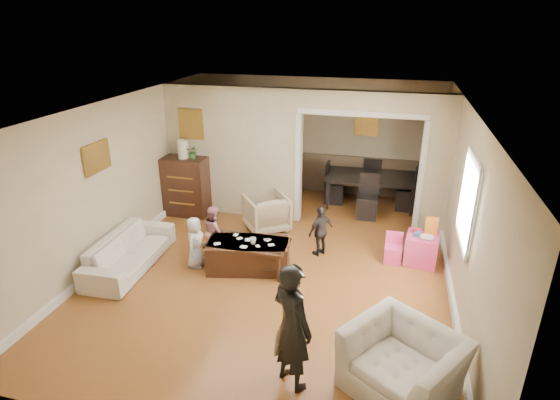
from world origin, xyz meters
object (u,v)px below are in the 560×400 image
(dresser, at_px, (186,186))
(play_table, at_px, (421,249))
(child_toddler, at_px, (321,231))
(adult_person, at_px, (292,326))
(child_kneel_a, at_px, (195,242))
(armchair_front, at_px, (403,363))
(table_lamp, at_px, (183,149))
(coffee_cup, at_px, (253,241))
(armchair_back, at_px, (266,213))
(coffee_table, at_px, (248,255))
(dining_table, at_px, (370,191))
(cyan_cup, at_px, (417,234))
(child_kneel_b, at_px, (214,231))
(sofa, at_px, (129,251))

(dresser, relative_size, play_table, 2.37)
(play_table, relative_size, child_toddler, 0.57)
(adult_person, xyz_separation_m, child_kneel_a, (-2.08, 2.07, -0.33))
(adult_person, distance_m, child_toddler, 2.99)
(armchair_front, distance_m, table_lamp, 5.84)
(coffee_cup, distance_m, play_table, 2.80)
(armchair_back, height_order, play_table, armchair_back)
(adult_person, bearing_deg, play_table, -79.87)
(coffee_table, bearing_deg, child_kneel_a, -169.99)
(coffee_table, xyz_separation_m, dining_table, (1.71, 3.15, 0.09))
(table_lamp, bearing_deg, adult_person, -51.84)
(play_table, xyz_separation_m, dining_table, (-1.01, 2.25, 0.09))
(dining_table, xyz_separation_m, child_kneel_a, (-2.56, -3.30, 0.10))
(cyan_cup, height_order, dining_table, dining_table)
(coffee_table, distance_m, child_kneel_b, 0.79)
(adult_person, bearing_deg, child_toddler, -50.94)
(table_lamp, xyz_separation_m, play_table, (4.61, -0.86, -1.14))
(sofa, relative_size, child_kneel_a, 2.18)
(armchair_back, height_order, dining_table, armchair_back)
(adult_person, height_order, child_toddler, adult_person)
(armchair_front, distance_m, coffee_cup, 3.06)
(play_table, xyz_separation_m, child_kneel_b, (-3.42, -0.60, 0.20))
(child_toddler, bearing_deg, table_lamp, -71.54)
(table_lamp, distance_m, child_kneel_b, 2.12)
(coffee_table, relative_size, coffee_cup, 11.88)
(table_lamp, bearing_deg, cyan_cup, -11.44)
(dining_table, distance_m, child_kneel_b, 3.74)
(play_table, bearing_deg, coffee_cup, -159.99)
(dresser, distance_m, table_lamp, 0.78)
(dresser, bearing_deg, table_lamp, 0.00)
(table_lamp, distance_m, child_kneel_a, 2.38)
(sofa, height_order, adult_person, adult_person)
(sofa, height_order, dresser, dresser)
(dresser, xyz_separation_m, coffee_table, (1.90, -1.77, -0.36))
(play_table, xyz_separation_m, cyan_cup, (-0.10, -0.05, 0.29))
(table_lamp, distance_m, coffee_cup, 2.83)
(table_lamp, bearing_deg, coffee_table, -42.92)
(sofa, relative_size, coffee_table, 1.47)
(child_kneel_b, bearing_deg, adult_person, -175.03)
(armchair_front, relative_size, table_lamp, 3.12)
(table_lamp, distance_m, cyan_cup, 4.69)
(sofa, bearing_deg, armchair_front, -112.77)
(armchair_back, height_order, child_kneel_a, child_kneel_a)
(armchair_back, bearing_deg, sofa, 8.71)
(sofa, relative_size, armchair_front, 1.68)
(dresser, bearing_deg, play_table, -10.60)
(child_kneel_b, bearing_deg, table_lamp, 6.75)
(coffee_cup, distance_m, adult_person, 2.46)
(coffee_cup, relative_size, child_kneel_a, 0.12)
(child_kneel_a, height_order, child_toddler, child_toddler)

